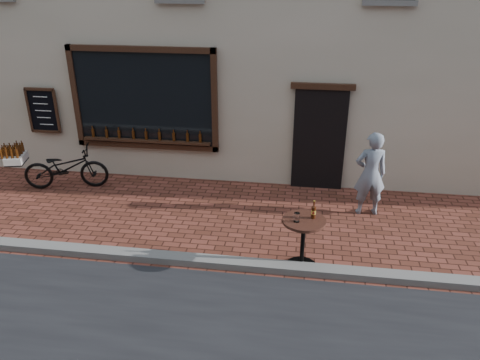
# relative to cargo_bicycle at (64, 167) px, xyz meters

# --- Properties ---
(ground) EXTENTS (90.00, 90.00, 0.00)m
(ground) POSITION_rel_cargo_bicycle_xyz_m (3.56, -2.64, -0.48)
(ground) COLOR #53271B
(ground) RESTS_ON ground
(kerb) EXTENTS (90.00, 0.25, 0.12)m
(kerb) POSITION_rel_cargo_bicycle_xyz_m (3.56, -2.44, -0.42)
(kerb) COLOR slate
(kerb) RESTS_ON ground
(cargo_bicycle) EXTENTS (2.16, 1.06, 1.01)m
(cargo_bicycle) POSITION_rel_cargo_bicycle_xyz_m (0.00, 0.00, 0.00)
(cargo_bicycle) COLOR black
(cargo_bicycle) RESTS_ON ground
(bistro_table) EXTENTS (0.69, 0.69, 1.18)m
(bistro_table) POSITION_rel_cargo_bicycle_xyz_m (5.22, -2.29, 0.15)
(bistro_table) COLOR black
(bistro_table) RESTS_ON ground
(pedestrian) EXTENTS (0.67, 0.49, 1.68)m
(pedestrian) POSITION_rel_cargo_bicycle_xyz_m (6.44, -0.25, 0.36)
(pedestrian) COLOR slate
(pedestrian) RESTS_ON ground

